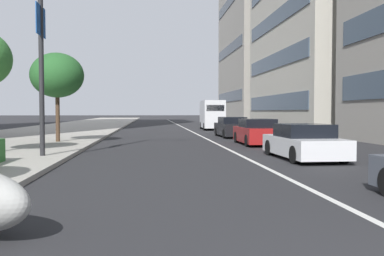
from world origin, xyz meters
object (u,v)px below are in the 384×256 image
delivery_van_ahead (212,114)px  street_tree_by_lamp_post (57,76)px  street_lamp_with_banners (50,12)px  car_approaching_light (257,132)px  car_mid_block_traffic (232,128)px  car_far_down_avenue (304,143)px

delivery_van_ahead → street_tree_by_lamp_post: (-17.36, 10.95, 2.20)m
street_lamp_with_banners → street_tree_by_lamp_post: bearing=10.6°
car_approaching_light → street_tree_by_lamp_post: size_ratio=0.90×
car_approaching_light → car_mid_block_traffic: 6.70m
car_approaching_light → street_tree_by_lamp_post: bearing=84.3°
delivery_van_ahead → street_tree_by_lamp_post: size_ratio=1.14×
car_approaching_light → street_lamp_with_banners: bearing=124.0°
car_approaching_light → street_tree_by_lamp_post: (1.19, 10.65, 3.05)m
street_lamp_with_banners → delivery_van_ahead: bearing=-21.2°
car_mid_block_traffic → delivery_van_ahead: bearing=-2.3°
delivery_van_ahead → street_lamp_with_banners: bearing=160.6°
car_far_down_avenue → car_approaching_light: size_ratio=1.01×
car_far_down_avenue → car_approaching_light: (6.83, 0.01, 0.04)m
delivery_van_ahead → street_tree_by_lamp_post: bearing=149.5°
car_far_down_avenue → car_approaching_light: 6.83m
car_far_down_avenue → street_tree_by_lamp_post: 13.69m
car_far_down_avenue → car_mid_block_traffic: size_ratio=0.92×
car_approaching_light → delivery_van_ahead: delivery_van_ahead is taller
car_far_down_avenue → street_lamp_with_banners: street_lamp_with_banners is taller
car_approaching_light → street_tree_by_lamp_post: 11.14m
street_tree_by_lamp_post → car_approaching_light: bearing=-96.4°
car_far_down_avenue → street_lamp_with_banners: size_ratio=0.49×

